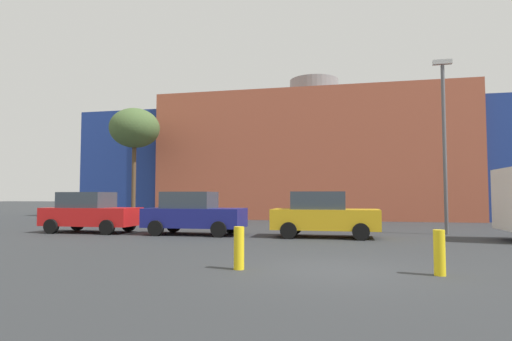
% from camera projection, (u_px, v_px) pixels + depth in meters
% --- Properties ---
extents(ground_plane, '(200.00, 200.00, 0.00)m').
position_uv_depth(ground_plane, '(335.00, 270.00, 9.74)').
color(ground_plane, '#2D3033').
extents(building_backdrop, '(35.90, 12.04, 11.27)m').
position_uv_depth(building_backdrop, '(315.00, 161.00, 34.95)').
color(building_backdrop, '#B2563D').
rests_on(building_backdrop, ground_plane).
extents(parked_car_0, '(4.30, 2.11, 1.86)m').
position_uv_depth(parked_car_0, '(90.00, 212.00, 19.64)').
color(parked_car_0, red).
rests_on(parked_car_0, ground_plane).
extents(parked_car_1, '(4.31, 2.11, 1.87)m').
position_uv_depth(parked_car_1, '(193.00, 213.00, 18.57)').
color(parked_car_1, navy).
rests_on(parked_car_1, ground_plane).
extents(parked_car_2, '(4.31, 2.11, 1.87)m').
position_uv_depth(parked_car_2, '(324.00, 214.00, 17.38)').
color(parked_car_2, gold).
rests_on(parked_car_2, ground_plane).
extents(bare_tree_0, '(3.35, 3.35, 7.62)m').
position_uv_depth(bare_tree_0, '(135.00, 129.00, 28.76)').
color(bare_tree_0, brown).
rests_on(bare_tree_0, ground_plane).
extents(bollard_yellow_0, '(0.24, 0.24, 0.98)m').
position_uv_depth(bollard_yellow_0, '(239.00, 248.00, 9.80)').
color(bollard_yellow_0, yellow).
rests_on(bollard_yellow_0, ground_plane).
extents(bollard_yellow_1, '(0.24, 0.24, 0.97)m').
position_uv_depth(bollard_yellow_1, '(439.00, 253.00, 9.06)').
color(bollard_yellow_1, yellow).
rests_on(bollard_yellow_1, ground_plane).
extents(street_lamp, '(0.80, 0.24, 7.77)m').
position_uv_depth(street_lamp, '(444.00, 134.00, 18.79)').
color(street_lamp, '#59595E').
rests_on(street_lamp, ground_plane).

